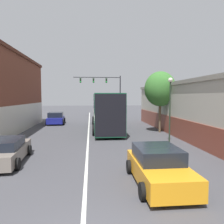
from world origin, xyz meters
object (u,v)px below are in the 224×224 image
(parked_car_left_near, at_px, (56,118))
(street_lamp, at_px, (170,105))
(street_tree_near, at_px, (160,89))
(parked_car_left_mid, at_px, (5,151))
(hatchback_foreground, at_px, (158,166))
(traffic_signal_gantry, at_px, (105,86))
(bus, at_px, (106,109))

(parked_car_left_near, relative_size, street_lamp, 0.83)
(street_tree_near, bearing_deg, parked_car_left_near, 145.99)
(parked_car_left_mid, height_order, street_tree_near, street_tree_near)
(hatchback_foreground, bearing_deg, parked_car_left_mid, 64.61)
(parked_car_left_near, bearing_deg, hatchback_foreground, -163.30)
(traffic_signal_gantry, height_order, street_lamp, traffic_signal_gantry)
(hatchback_foreground, height_order, parked_car_left_near, parked_car_left_near)
(traffic_signal_gantry, distance_m, street_lamp, 22.54)
(parked_car_left_mid, distance_m, street_lamp, 10.94)
(hatchback_foreground, height_order, street_tree_near, street_tree_near)
(hatchback_foreground, height_order, street_lamp, street_lamp)
(parked_car_left_near, bearing_deg, bus, -131.87)
(bus, bearing_deg, street_tree_near, -117.32)
(parked_car_left_near, bearing_deg, street_tree_near, -127.12)
(traffic_signal_gantry, bearing_deg, hatchback_foreground, -89.65)
(bus, bearing_deg, traffic_signal_gantry, -3.35)
(parked_car_left_near, xyz_separation_m, traffic_signal_gantry, (6.90, 9.38, 4.50))
(parked_car_left_near, relative_size, street_tree_near, 0.68)
(parked_car_left_mid, relative_size, street_tree_near, 0.76)
(parked_car_left_mid, bearing_deg, bus, -31.94)
(parked_car_left_mid, distance_m, street_tree_near, 14.63)
(street_lamp, bearing_deg, parked_car_left_near, 128.20)
(hatchback_foreground, bearing_deg, traffic_signal_gantry, 0.40)
(bus, height_order, parked_car_left_mid, bus)
(street_lamp, xyz_separation_m, street_tree_near, (1.00, 5.33, 1.35))
(street_lamp, distance_m, street_tree_near, 5.59)
(bus, relative_size, parked_car_left_mid, 2.80)
(parked_car_left_near, distance_m, street_lamp, 16.43)
(parked_car_left_near, bearing_deg, parked_car_left_mid, 176.66)
(hatchback_foreground, distance_m, traffic_signal_gantry, 29.38)
(hatchback_foreground, xyz_separation_m, street_tree_near, (4.00, 12.18, 3.51))
(bus, relative_size, street_tree_near, 2.14)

